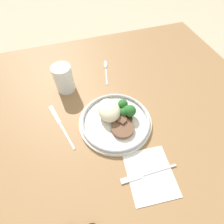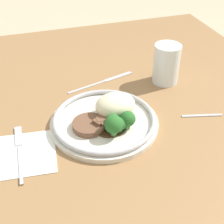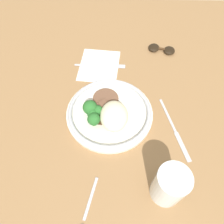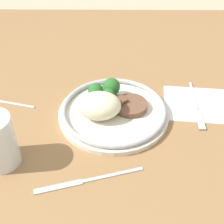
% 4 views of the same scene
% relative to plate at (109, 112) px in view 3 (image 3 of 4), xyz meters
% --- Properties ---
extents(ground_plane, '(8.00, 8.00, 0.00)m').
position_rel_plate_xyz_m(ground_plane, '(-0.04, 0.00, -0.06)').
color(ground_plane, tan).
extents(dining_table, '(1.20, 1.23, 0.04)m').
position_rel_plate_xyz_m(dining_table, '(-0.04, 0.00, -0.04)').
color(dining_table, olive).
rests_on(dining_table, ground).
extents(napkin, '(0.17, 0.15, 0.00)m').
position_rel_plate_xyz_m(napkin, '(-0.21, -0.04, -0.02)').
color(napkin, white).
rests_on(napkin, dining_table).
extents(plate, '(0.26, 0.26, 0.07)m').
position_rel_plate_xyz_m(plate, '(0.00, 0.00, 0.00)').
color(plate, silver).
rests_on(plate, dining_table).
extents(juice_glass, '(0.07, 0.07, 0.11)m').
position_rel_plate_xyz_m(juice_glass, '(0.22, 0.14, 0.03)').
color(juice_glass, orange).
rests_on(juice_glass, dining_table).
extents(fork, '(0.02, 0.18, 0.00)m').
position_rel_plate_xyz_m(fork, '(-0.21, -0.02, -0.02)').
color(fork, '#B7B7BC').
rests_on(fork, napkin).
extents(knife, '(0.21, 0.07, 0.00)m').
position_rel_plate_xyz_m(knife, '(0.05, 0.19, -0.02)').
color(knife, '#B7B7BC').
rests_on(knife, dining_table).
extents(sunglasses, '(0.07, 0.11, 0.01)m').
position_rel_plate_xyz_m(sunglasses, '(-0.29, 0.19, -0.01)').
color(sunglasses, black).
rests_on(sunglasses, dining_table).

